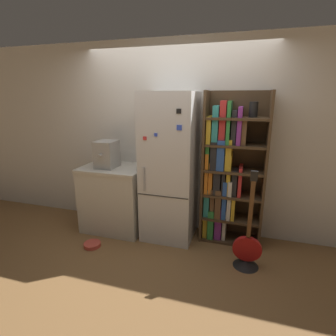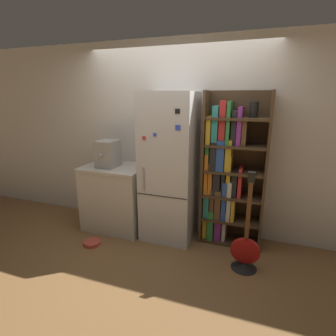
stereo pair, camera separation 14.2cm
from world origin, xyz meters
name	(u,v)px [view 1 (the left image)]	position (x,y,z in m)	size (l,w,h in m)	color
ground_plane	(166,240)	(0.00, 0.00, 0.00)	(16.00, 16.00, 0.00)	olive
wall_back	(176,139)	(0.00, 0.47, 1.30)	(8.00, 0.05, 2.60)	silver
refrigerator	(169,168)	(0.00, 0.15, 0.96)	(0.67, 0.62, 1.93)	silver
bookshelf	(226,173)	(0.72, 0.29, 0.92)	(0.77, 0.37, 1.94)	#4C3823
kitchen_counter	(115,198)	(-0.81, 0.13, 0.46)	(0.87, 0.66, 0.92)	beige
espresso_machine	(107,154)	(-0.87, 0.09, 1.11)	(0.26, 0.36, 0.37)	#A5A39E
guitar	(247,253)	(1.04, -0.28, 0.17)	(0.32, 0.29, 1.17)	black
pet_bowl	(92,244)	(-0.87, -0.43, 0.03)	(0.22, 0.22, 0.05)	#D84C3F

